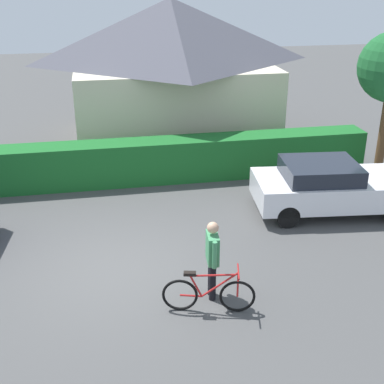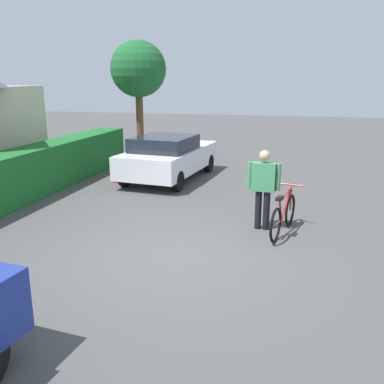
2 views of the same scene
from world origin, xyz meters
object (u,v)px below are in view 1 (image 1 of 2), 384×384
(bicycle, at_px, (209,294))
(person_rider, at_px, (212,255))
(fire_hydrant, at_px, (281,178))
(parked_car_far, at_px, (330,186))

(bicycle, height_order, person_rider, person_rider)
(fire_hydrant, bearing_deg, person_rider, -123.54)
(parked_car_far, bearing_deg, bicycle, -137.95)
(bicycle, distance_m, fire_hydrant, 5.80)
(parked_car_far, height_order, person_rider, person_rider)
(fire_hydrant, bearing_deg, parked_car_far, -59.41)
(fire_hydrant, bearing_deg, bicycle, -122.52)
(parked_car_far, xyz_separation_m, bicycle, (-3.92, -3.54, -0.33))
(person_rider, bearing_deg, parked_car_far, 39.62)
(bicycle, xyz_separation_m, fire_hydrant, (3.12, 4.89, 0.05))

